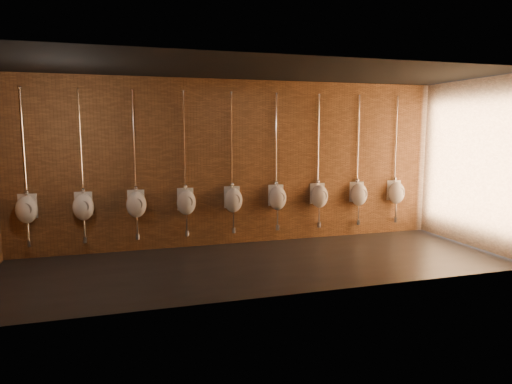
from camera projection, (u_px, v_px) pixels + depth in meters
The scene contains 11 objects.
ground at pixel (262, 264), 7.70m from camera, with size 8.50×8.50×0.00m, color black.
room_shell at pixel (263, 144), 7.43m from camera, with size 8.54×3.04×3.22m.
urinal_0 at pixel (27, 209), 7.80m from camera, with size 0.40×0.36×2.71m.
urinal_1 at pixel (83, 206), 8.06m from camera, with size 0.40×0.36×2.71m.
urinal_2 at pixel (136, 204), 8.32m from camera, with size 0.40×0.36×2.71m.
urinal_3 at pixel (186, 201), 8.57m from camera, with size 0.40×0.36×2.71m.
urinal_4 at pixel (233, 199), 8.83m from camera, with size 0.40×0.36×2.71m.
urinal_5 at pixel (277, 197), 9.09m from camera, with size 0.40×0.36×2.71m.
urinal_6 at pixel (319, 195), 9.35m from camera, with size 0.40×0.36×2.71m.
urinal_7 at pixel (359, 194), 9.61m from camera, with size 0.40×0.36×2.71m.
urinal_8 at pixel (396, 192), 9.87m from camera, with size 0.40×0.36×2.71m.
Camera 1 is at (-2.25, -7.12, 2.24)m, focal length 32.00 mm.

